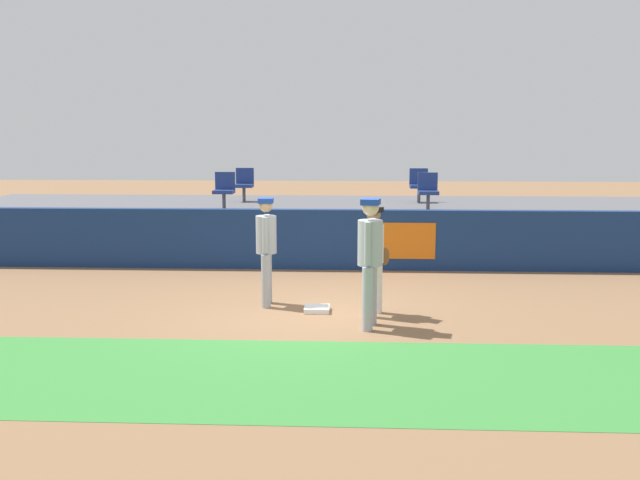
# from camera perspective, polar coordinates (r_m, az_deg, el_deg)

# --- Properties ---
(ground_plane) EXTENTS (60.00, 60.00, 0.00)m
(ground_plane) POSITION_cam_1_polar(r_m,az_deg,el_deg) (11.08, -0.77, -6.05)
(ground_plane) COLOR #846042
(grass_foreground_strip) EXTENTS (18.00, 2.80, 0.01)m
(grass_foreground_strip) POSITION_cam_1_polar(r_m,az_deg,el_deg) (8.36, -2.00, -11.03)
(grass_foreground_strip) COLOR #388438
(grass_foreground_strip) RESTS_ON ground_plane
(first_base) EXTENTS (0.40, 0.40, 0.08)m
(first_base) POSITION_cam_1_polar(r_m,az_deg,el_deg) (11.22, -0.25, -5.63)
(first_base) COLOR white
(first_base) RESTS_ON ground_plane
(player_fielder_home) EXTENTS (0.51, 0.45, 1.70)m
(player_fielder_home) POSITION_cam_1_polar(r_m,az_deg,el_deg) (10.87, 4.40, -1.08)
(player_fielder_home) COLOR white
(player_fielder_home) RESTS_ON ground_plane
(player_runner_visitor) EXTENTS (0.35, 0.50, 1.78)m
(player_runner_visitor) POSITION_cam_1_polar(r_m,az_deg,el_deg) (11.46, -4.39, -0.30)
(player_runner_visitor) COLOR #9EA3AD
(player_runner_visitor) RESTS_ON ground_plane
(player_coach_visitor) EXTENTS (0.42, 0.52, 1.89)m
(player_coach_visitor) POSITION_cam_1_polar(r_m,az_deg,el_deg) (10.12, 4.09, -1.13)
(player_coach_visitor) COLOR #9EA3AD
(player_coach_visitor) RESTS_ON ground_plane
(field_wall) EXTENTS (18.00, 0.26, 1.25)m
(field_wall) POSITION_cam_1_polar(r_m,az_deg,el_deg) (14.56, 0.16, 0.06)
(field_wall) COLOR navy
(field_wall) RESTS_ON ground_plane
(bleacher_platform) EXTENTS (18.00, 4.80, 1.09)m
(bleacher_platform) POSITION_cam_1_polar(r_m,az_deg,el_deg) (17.11, 0.52, 1.10)
(bleacher_platform) COLOR #59595E
(bleacher_platform) RESTS_ON ground_plane
(seat_front_right) EXTENTS (0.44, 0.44, 0.84)m
(seat_front_right) POSITION_cam_1_polar(r_m,az_deg,el_deg) (15.95, 8.78, 4.10)
(seat_front_right) COLOR #4C4C51
(seat_front_right) RESTS_ON bleacher_platform
(seat_back_left) EXTENTS (0.45, 0.44, 0.84)m
(seat_back_left) POSITION_cam_1_polar(r_m,az_deg,el_deg) (17.88, -6.18, 4.66)
(seat_back_left) COLOR #4C4C51
(seat_back_left) RESTS_ON bleacher_platform
(seat_front_left) EXTENTS (0.46, 0.44, 0.84)m
(seat_front_left) POSITION_cam_1_polar(r_m,az_deg,el_deg) (16.14, -7.79, 4.18)
(seat_front_left) COLOR #4C4C51
(seat_front_left) RESTS_ON bleacher_platform
(seat_back_right) EXTENTS (0.46, 0.44, 0.84)m
(seat_back_right) POSITION_cam_1_polar(r_m,az_deg,el_deg) (17.74, 8.04, 4.59)
(seat_back_right) COLOR #4C4C51
(seat_back_right) RESTS_ON bleacher_platform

